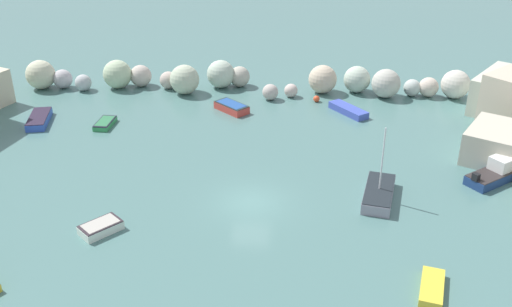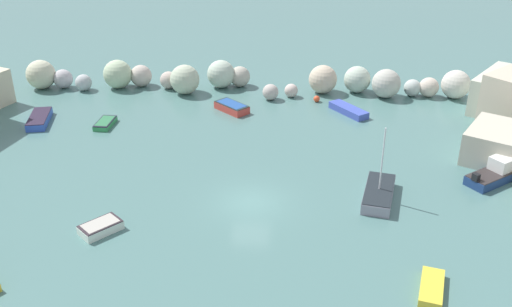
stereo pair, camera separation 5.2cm
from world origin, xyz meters
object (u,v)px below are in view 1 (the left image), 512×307
(moored_boat_0, at_px, (379,193))
(moored_boat_1, at_px, (348,110))
(moored_boat_2, at_px, (39,119))
(moored_boat_3, at_px, (101,227))
(channel_buoy, at_px, (316,99))
(moored_boat_8, at_px, (232,107))
(moored_boat_7, at_px, (432,288))
(moored_boat_5, at_px, (105,123))
(moored_boat_6, at_px, (501,171))

(moored_boat_0, height_order, moored_boat_1, moored_boat_0)
(moored_boat_2, distance_m, moored_boat_3, 18.14)
(moored_boat_1, bearing_deg, channel_buoy, -170.59)
(moored_boat_0, xyz_separation_m, moored_boat_8, (-10.86, 13.99, -0.04))
(moored_boat_1, xyz_separation_m, moored_boat_8, (-10.01, -0.15, 0.07))
(channel_buoy, height_order, moored_boat_2, moored_boat_2)
(moored_boat_8, bearing_deg, moored_boat_1, 44.02)
(moored_boat_2, height_order, moored_boat_7, moored_boat_2)
(moored_boat_2, relative_size, moored_boat_3, 1.56)
(moored_boat_3, xyz_separation_m, moored_boat_5, (-4.24, 14.95, -0.07))
(channel_buoy, relative_size, moored_boat_5, 0.22)
(moored_boat_0, height_order, moored_boat_7, moored_boat_0)
(moored_boat_5, relative_size, moored_boat_8, 0.79)
(channel_buoy, relative_size, moored_boat_6, 0.11)
(moored_boat_0, distance_m, moored_boat_1, 14.17)
(moored_boat_1, bearing_deg, moored_boat_0, -34.15)
(channel_buoy, bearing_deg, moored_boat_6, -47.78)
(moored_boat_0, relative_size, moored_boat_5, 1.94)
(moored_boat_2, relative_size, moored_boat_6, 0.78)
(channel_buoy, relative_size, moored_boat_1, 0.15)
(moored_boat_1, bearing_deg, moored_boat_6, 3.44)
(moored_boat_3, relative_size, moored_boat_8, 0.81)
(moored_boat_3, xyz_separation_m, moored_boat_8, (5.73, 18.76, 0.06))
(moored_boat_3, xyz_separation_m, moored_boat_6, (25.16, 8.08, 0.27))
(moored_boat_1, relative_size, moored_boat_2, 0.91)
(moored_boat_1, relative_size, moored_boat_8, 1.16)
(moored_boat_0, distance_m, moored_boat_2, 28.43)
(channel_buoy, height_order, moored_boat_5, channel_buoy)
(moored_boat_0, relative_size, moored_boat_7, 1.64)
(channel_buoy, distance_m, moored_boat_7, 25.97)
(channel_buoy, relative_size, moored_boat_0, 0.12)
(moored_boat_0, bearing_deg, moored_boat_8, 50.28)
(moored_boat_8, bearing_deg, moored_boat_3, -63.85)
(channel_buoy, xyz_separation_m, moored_boat_6, (12.06, -13.30, 0.28))
(moored_boat_0, relative_size, moored_boat_1, 1.32)
(moored_boat_6, bearing_deg, moored_boat_5, 129.96)
(moored_boat_5, bearing_deg, moored_boat_2, 90.33)
(moored_boat_5, height_order, moored_boat_8, moored_boat_8)
(moored_boat_1, distance_m, moored_boat_8, 10.01)
(moored_boat_0, relative_size, moored_boat_3, 1.88)
(moored_boat_0, xyz_separation_m, moored_boat_7, (1.59, -8.86, -0.20))
(moored_boat_2, distance_m, moored_boat_8, 15.96)
(channel_buoy, height_order, moored_boat_7, channel_buoy)
(moored_boat_5, relative_size, moored_boat_6, 0.49)
(moored_boat_5, xyz_separation_m, moored_boat_8, (9.97, 3.81, 0.13))
(channel_buoy, bearing_deg, moored_boat_2, -165.02)
(moored_boat_2, bearing_deg, channel_buoy, -86.60)
(moored_boat_0, bearing_deg, moored_boat_5, 76.42)
(moored_boat_2, bearing_deg, moored_boat_8, -88.84)
(moored_boat_0, bearing_deg, moored_boat_1, 15.90)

